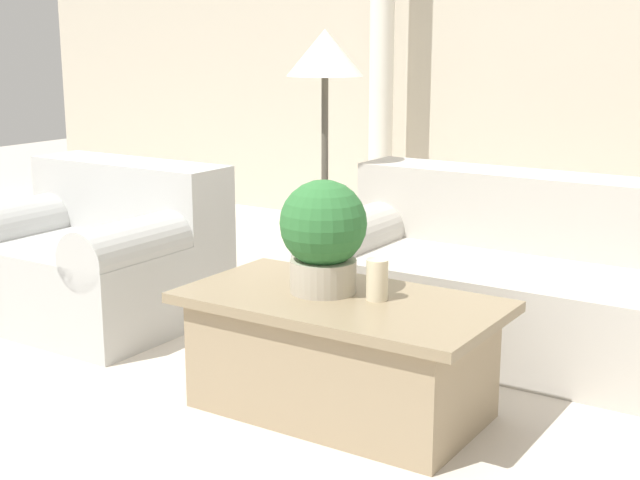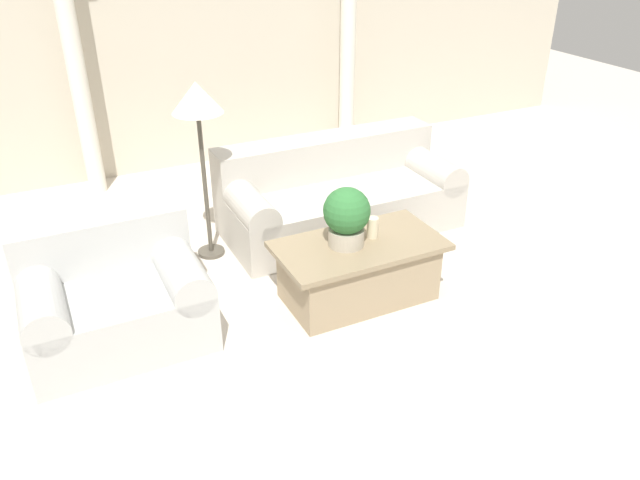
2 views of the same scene
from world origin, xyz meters
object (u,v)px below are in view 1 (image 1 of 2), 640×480
at_px(loveseat, 98,254).
at_px(coffee_table, 341,354).
at_px(potted_plant, 323,233).
at_px(sofa_long, 542,282).
at_px(floor_lamp, 325,68).

bearing_deg(loveseat, coffee_table, -12.02).
xyz_separation_m(coffee_table, potted_plant, (-0.10, 0.03, 0.46)).
bearing_deg(sofa_long, coffee_table, -109.89).
xyz_separation_m(sofa_long, coffee_table, (-0.40, -1.12, -0.08)).
distance_m(sofa_long, floor_lamp, 1.53).
bearing_deg(potted_plant, sofa_long, 65.35).
distance_m(loveseat, coffee_table, 1.74).
height_order(sofa_long, potted_plant, potted_plant).
relative_size(coffee_table, potted_plant, 2.79).
height_order(coffee_table, floor_lamp, floor_lamp).
relative_size(loveseat, potted_plant, 2.64).
xyz_separation_m(potted_plant, floor_lamp, (-0.70, 1.10, 0.57)).
height_order(coffee_table, potted_plant, potted_plant).
bearing_deg(sofa_long, floor_lamp, 179.37).
distance_m(coffee_table, potted_plant, 0.47).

